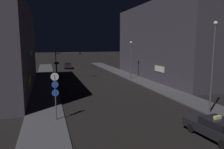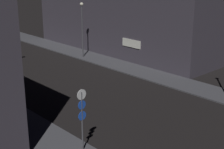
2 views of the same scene
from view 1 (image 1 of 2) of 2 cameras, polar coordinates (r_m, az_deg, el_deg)
The scene contains 10 objects.
sidewalk_left at distance 34.75m, azimuth -17.64°, elevation -2.47°, with size 3.33×64.32×0.12m, color #424247.
sidewalk_right at distance 37.94m, azimuth 6.69°, elevation -1.22°, with size 3.33×64.32×0.12m, color #424247.
building_facade_right at distance 40.01m, azimuth 13.26°, elevation 8.67°, with size 6.73×26.94×13.41m.
taxi at distance 16.28m, azimuth 26.35°, elevation -12.92°, with size 2.20×4.59×1.62m.
far_car at distance 54.97m, azimuth -11.91°, elevation 2.37°, with size 2.01×4.53×1.42m.
traffic_light_overhead at distance 38.23m, azimuth -12.02°, elevation 4.09°, with size 4.93×0.41×4.90m.
traffic_light_left_kerb at distance 35.67m, azimuth -14.74°, elevation 1.88°, with size 0.80×0.42×3.45m.
sign_pole_left at distance 17.85m, azimuth -15.12°, elevation -4.49°, with size 0.64×0.10×3.94m.
street_lamp_near_block at distance 20.69m, azimuth 25.69°, elevation 3.27°, with size 0.37×0.37×8.21m.
street_lamp_far_block at distance 38.04m, azimuth 5.16°, elevation 5.26°, with size 0.42×0.42×6.63m.
Camera 1 is at (-7.41, -4.00, 6.44)m, focal length 33.72 mm.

